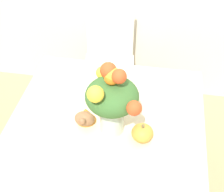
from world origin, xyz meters
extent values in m
plane|color=tan|center=(0.00, 0.00, 0.00)|extent=(12.00, 12.00, 0.00)
cube|color=beige|center=(0.00, 0.00, 0.73)|extent=(1.12, 1.14, 0.03)
cylinder|color=beige|center=(-0.50, 0.51, 0.36)|extent=(0.06, 0.06, 0.71)
cylinder|color=beige|center=(0.50, 0.51, 0.36)|extent=(0.06, 0.06, 0.71)
cylinder|color=#B2CCBC|center=(0.04, -0.04, 0.84)|extent=(0.13, 0.13, 0.20)
cylinder|color=silver|center=(0.04, -0.04, 0.79)|extent=(0.12, 0.12, 0.10)
cylinder|color=#38662D|center=(0.07, -0.04, 0.88)|extent=(0.01, 0.01, 0.25)
cylinder|color=#38662D|center=(0.05, -0.01, 0.88)|extent=(0.01, 0.00, 0.25)
cylinder|color=#38662D|center=(0.02, -0.02, 0.88)|extent=(0.00, 0.00, 0.25)
cylinder|color=#38662D|center=(0.02, -0.05, 0.88)|extent=(0.00, 0.01, 0.25)
cylinder|color=#38662D|center=(0.05, -0.06, 0.88)|extent=(0.01, 0.01, 0.25)
ellipsoid|color=#38662D|center=(0.04, -0.04, 1.00)|extent=(0.28, 0.28, 0.17)
sphere|color=orange|center=(0.04, -0.04, 1.12)|extent=(0.08, 0.08, 0.08)
sphere|color=yellow|center=(-0.01, 0.13, 1.04)|extent=(0.06, 0.06, 0.06)
sphere|color=yellow|center=(-0.03, 0.07, 1.05)|extent=(0.07, 0.07, 0.07)
sphere|color=#AD9E33|center=(0.04, -0.03, 1.13)|extent=(0.08, 0.08, 0.08)
sphere|color=#D64C23|center=(0.02, -0.02, 1.14)|extent=(0.08, 0.08, 0.08)
sphere|color=#D64C23|center=(0.08, -0.06, 1.14)|extent=(0.07, 0.07, 0.07)
sphere|color=#D64C23|center=(0.17, -0.14, 1.03)|extent=(0.08, 0.08, 0.08)
sphere|color=yellow|center=(-0.02, -0.15, 1.10)|extent=(0.08, 0.08, 0.08)
ellipsoid|color=gold|center=(0.22, -0.08, 0.79)|extent=(0.12, 0.12, 0.10)
cylinder|color=brown|center=(0.22, -0.08, 0.84)|extent=(0.02, 0.02, 0.02)
ellipsoid|color=#936642|center=(-0.12, -0.03, 0.79)|extent=(0.12, 0.08, 0.09)
cone|color=orange|center=(-0.12, 0.00, 0.79)|extent=(0.12, 0.12, 0.09)
sphere|color=#936642|center=(-0.12, -0.08, 0.82)|extent=(0.04, 0.04, 0.04)
cube|color=silver|center=(-0.14, 0.85, 0.46)|extent=(0.47, 0.47, 0.02)
cylinder|color=silver|center=(-0.29, 0.67, 0.22)|extent=(0.04, 0.04, 0.45)
cylinder|color=silver|center=(0.05, 0.70, 0.22)|extent=(0.04, 0.04, 0.45)
cylinder|color=silver|center=(-0.33, 1.00, 0.22)|extent=(0.04, 0.04, 0.45)
cylinder|color=silver|center=(0.01, 1.04, 0.22)|extent=(0.04, 0.04, 0.45)
cube|color=silver|center=(-0.16, 1.05, 0.69)|extent=(0.40, 0.06, 0.45)
camera|label=1|loc=(0.24, -1.19, 2.08)|focal=50.00mm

